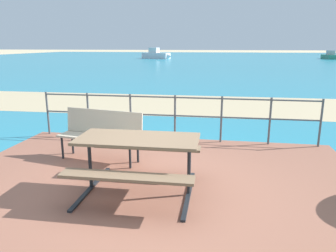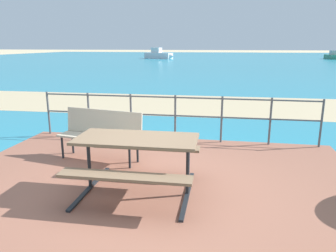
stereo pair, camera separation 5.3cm
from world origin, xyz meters
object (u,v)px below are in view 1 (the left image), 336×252
(boat_near, at_px, (329,56))
(boat_mid, at_px, (156,55))
(picnic_table, at_px, (138,150))
(park_bench, at_px, (101,131))

(boat_near, height_order, boat_mid, boat_mid)
(picnic_table, height_order, boat_mid, boat_mid)
(picnic_table, distance_m, park_bench, 1.56)
(picnic_table, bearing_deg, boat_near, 70.27)
(park_bench, distance_m, boat_near, 49.21)
(picnic_table, xyz_separation_m, boat_mid, (-8.75, 44.23, -0.11))
(picnic_table, distance_m, boat_near, 50.00)
(park_bench, height_order, boat_near, boat_near)
(boat_mid, bearing_deg, boat_near, 34.79)
(boat_near, bearing_deg, picnic_table, 157.61)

